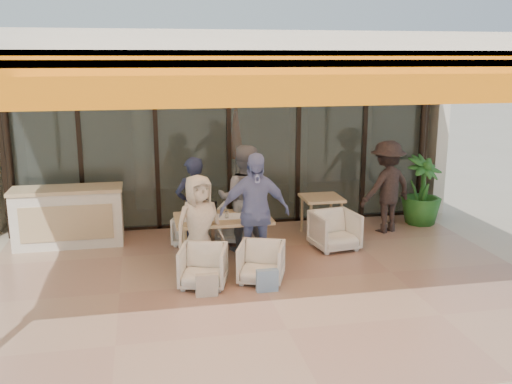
# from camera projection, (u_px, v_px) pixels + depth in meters

# --- Properties ---
(ground) EXTENTS (70.00, 70.00, 0.00)m
(ground) POSITION_uv_depth(u_px,v_px,m) (261.00, 284.00, 8.23)
(ground) COLOR #C6B293
(ground) RESTS_ON ground
(terrace_floor) EXTENTS (8.00, 6.00, 0.01)m
(terrace_floor) POSITION_uv_depth(u_px,v_px,m) (261.00, 283.00, 8.23)
(terrace_floor) COLOR tan
(terrace_floor) RESTS_ON ground
(terrace_structure) EXTENTS (8.00, 6.00, 3.40)m
(terrace_structure) POSITION_uv_depth(u_px,v_px,m) (266.00, 52.00, 7.23)
(terrace_structure) COLOR silver
(terrace_structure) RESTS_ON ground
(glass_storefront) EXTENTS (8.08, 0.10, 3.20)m
(glass_storefront) POSITION_uv_depth(u_px,v_px,m) (229.00, 144.00, 10.72)
(glass_storefront) COLOR #9EADA3
(glass_storefront) RESTS_ON ground
(interior_block) EXTENTS (9.05, 3.62, 3.52)m
(interior_block) POSITION_uv_depth(u_px,v_px,m) (213.00, 101.00, 12.79)
(interior_block) COLOR silver
(interior_block) RESTS_ON ground
(host_counter) EXTENTS (1.85, 0.65, 1.04)m
(host_counter) POSITION_uv_depth(u_px,v_px,m) (69.00, 217.00, 9.74)
(host_counter) COLOR silver
(host_counter) RESTS_ON ground
(dining_table) EXTENTS (1.50, 0.90, 0.93)m
(dining_table) POSITION_uv_depth(u_px,v_px,m) (222.00, 220.00, 8.97)
(dining_table) COLOR #D2BC80
(dining_table) RESTS_ON ground
(chair_far_left) EXTENTS (0.72, 0.70, 0.59)m
(chair_far_left) POSITION_uv_depth(u_px,v_px,m) (191.00, 229.00, 9.88)
(chair_far_left) COLOR white
(chair_far_left) RESTS_ON ground
(chair_far_right) EXTENTS (0.90, 0.88, 0.73)m
(chair_far_right) POSITION_uv_depth(u_px,v_px,m) (239.00, 222.00, 10.02)
(chair_far_right) COLOR white
(chair_far_right) RESTS_ON ground
(chair_near_left) EXTENTS (0.77, 0.75, 0.66)m
(chair_near_left) POSITION_uv_depth(u_px,v_px,m) (203.00, 265.00, 8.06)
(chair_near_left) COLOR white
(chair_near_left) RESTS_ON ground
(chair_near_right) EXTENTS (0.80, 0.77, 0.65)m
(chair_near_right) POSITION_uv_depth(u_px,v_px,m) (261.00, 261.00, 8.22)
(chair_near_right) COLOR white
(chair_near_right) RESTS_ON ground
(diner_navy) EXTENTS (0.69, 0.56, 1.64)m
(diner_navy) POSITION_uv_depth(u_px,v_px,m) (193.00, 206.00, 9.28)
(diner_navy) COLOR #171E33
(diner_navy) RESTS_ON ground
(diner_grey) EXTENTS (1.03, 0.89, 1.81)m
(diner_grey) POSITION_uv_depth(u_px,v_px,m) (244.00, 199.00, 9.42)
(diner_grey) COLOR slate
(diner_grey) RESTS_ON ground
(diner_cream) EXTENTS (0.86, 0.70, 1.53)m
(diner_cream) POSITION_uv_depth(u_px,v_px,m) (199.00, 225.00, 8.44)
(diner_cream) COLOR beige
(diner_cream) RESTS_ON ground
(diner_periwinkle) EXTENTS (1.07, 0.45, 1.83)m
(diner_periwinkle) POSITION_uv_depth(u_px,v_px,m) (254.00, 213.00, 8.56)
(diner_periwinkle) COLOR #7989C9
(diner_periwinkle) RESTS_ON ground
(tote_bag_cream) EXTENTS (0.30, 0.10, 0.34)m
(tote_bag_cream) POSITION_uv_depth(u_px,v_px,m) (207.00, 286.00, 7.71)
(tote_bag_cream) COLOR silver
(tote_bag_cream) RESTS_ON ground
(tote_bag_blue) EXTENTS (0.30, 0.10, 0.34)m
(tote_bag_blue) POSITION_uv_depth(u_px,v_px,m) (267.00, 281.00, 7.88)
(tote_bag_blue) COLOR #99BFD8
(tote_bag_blue) RESTS_ON ground
(side_table) EXTENTS (0.70, 0.70, 0.74)m
(side_table) POSITION_uv_depth(u_px,v_px,m) (322.00, 202.00, 10.27)
(side_table) COLOR #D2BC80
(side_table) RESTS_ON ground
(side_chair) EXTENTS (0.80, 0.76, 0.73)m
(side_chair) POSITION_uv_depth(u_px,v_px,m) (335.00, 229.00, 9.62)
(side_chair) COLOR white
(side_chair) RESTS_ON ground
(standing_woman) EXTENTS (1.26, 0.98, 1.72)m
(standing_woman) POSITION_uv_depth(u_px,v_px,m) (387.00, 187.00, 10.47)
(standing_woman) COLOR black
(standing_woman) RESTS_ON ground
(potted_palm) EXTENTS (1.00, 1.00, 1.36)m
(potted_palm) POSITION_uv_depth(u_px,v_px,m) (422.00, 191.00, 10.99)
(potted_palm) COLOR #1E5919
(potted_palm) RESTS_ON ground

